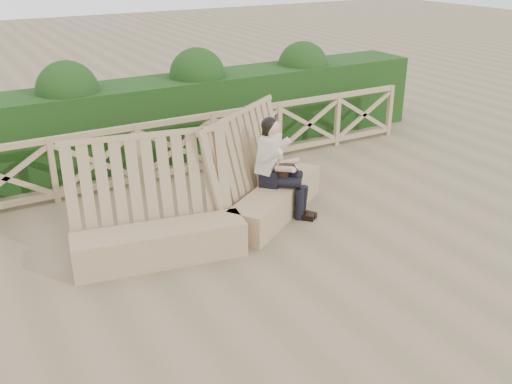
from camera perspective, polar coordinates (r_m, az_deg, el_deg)
ground at (r=7.64m, az=2.62°, el=-6.99°), size 60.00×60.00×0.00m
bench at (r=8.16m, az=-3.69°, el=-1.68°), size 4.29×1.89×1.62m
woman at (r=8.64m, az=2.12°, el=2.81°), size 0.84×0.93×1.55m
guardrail at (r=10.26m, az=-7.93°, el=4.40°), size 10.10×0.09×1.10m
hedge at (r=11.27m, az=-10.37°, el=7.04°), size 12.00×1.20×1.50m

